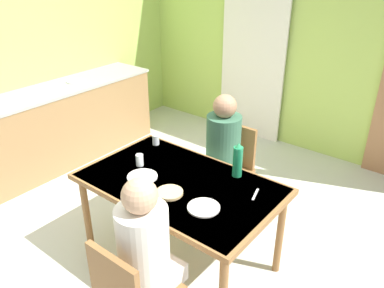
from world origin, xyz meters
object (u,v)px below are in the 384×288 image
kitchen_counter (54,127)px  person_near_diner (145,244)px  dining_table (179,190)px  person_far_diner (222,143)px  chair_far_diner (230,166)px  water_bottle_green_near (238,161)px

kitchen_counter → person_near_diner: person_near_diner is taller
kitchen_counter → dining_table: size_ratio=1.75×
person_near_diner → person_far_diner: 1.39m
dining_table → person_far_diner: (-0.07, 0.67, 0.10)m
chair_far_diner → person_far_diner: person_far_diner is taller
person_far_diner → water_bottle_green_near: bearing=137.3°
person_far_diner → water_bottle_green_near: 0.50m
kitchen_counter → chair_far_diner: bearing=12.0°
dining_table → person_far_diner: size_ratio=1.91×
person_far_diner → water_bottle_green_near: person_far_diner is taller
dining_table → water_bottle_green_near: (0.29, 0.33, 0.20)m
chair_far_diner → water_bottle_green_near: bearing=127.5°
person_near_diner → dining_table: bearing=114.7°
kitchen_counter → person_far_diner: 2.17m
dining_table → chair_far_diner: (-0.07, 0.80, -0.18)m
dining_table → person_near_diner: bearing=-65.3°
person_near_diner → person_far_diner: bearing=105.9°
person_near_diner → kitchen_counter: bearing=157.8°
kitchen_counter → water_bottle_green_near: size_ratio=9.34×
water_bottle_green_near → dining_table: bearing=-130.6°
kitchen_counter → water_bottle_green_near: bearing=-0.5°
kitchen_counter → chair_far_diner: kitchen_counter is taller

